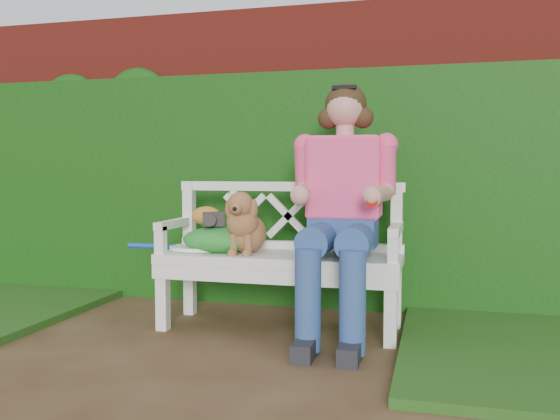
# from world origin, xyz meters

# --- Properties ---
(ground) EXTENTS (60.00, 60.00, 0.00)m
(ground) POSITION_xyz_m (0.00, 0.00, 0.00)
(ground) COLOR #412A19
(brick_wall) EXTENTS (10.00, 0.30, 2.20)m
(brick_wall) POSITION_xyz_m (0.00, 1.90, 1.10)
(brick_wall) COLOR maroon
(brick_wall) RESTS_ON ground
(ivy_hedge) EXTENTS (10.00, 0.18, 1.70)m
(ivy_hedge) POSITION_xyz_m (0.00, 1.68, 0.85)
(ivy_hedge) COLOR #195811
(ivy_hedge) RESTS_ON ground
(garden_bench) EXTENTS (1.60, 0.65, 0.48)m
(garden_bench) POSITION_xyz_m (0.34, 1.00, 0.24)
(garden_bench) COLOR white
(garden_bench) RESTS_ON ground
(seated_woman) EXTENTS (0.80, 0.97, 1.55)m
(seated_woman) POSITION_xyz_m (0.74, 0.98, 0.78)
(seated_woman) COLOR #FF405D
(seated_woman) RESTS_ON ground
(dog) EXTENTS (0.27, 0.36, 0.39)m
(dog) POSITION_xyz_m (0.13, 0.94, 0.68)
(dog) COLOR #B0562B
(dog) RESTS_ON garden_bench
(tennis_racket) EXTENTS (0.70, 0.30, 0.03)m
(tennis_racket) POSITION_xyz_m (-0.24, 0.98, 0.50)
(tennis_racket) COLOR white
(tennis_racket) RESTS_ON garden_bench
(green_bag) EXTENTS (0.50, 0.39, 0.16)m
(green_bag) POSITION_xyz_m (-0.05, 0.97, 0.56)
(green_bag) COLOR #238331
(green_bag) RESTS_ON garden_bench
(camera_item) EXTENTS (0.16, 0.14, 0.09)m
(camera_item) POSITION_xyz_m (-0.08, 0.96, 0.69)
(camera_item) COLOR #282423
(camera_item) RESTS_ON green_bag
(baseball_glove) EXTENTS (0.20, 0.15, 0.12)m
(baseball_glove) POSITION_xyz_m (-0.15, 0.99, 0.70)
(baseball_glove) COLOR #BE7C27
(baseball_glove) RESTS_ON green_bag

